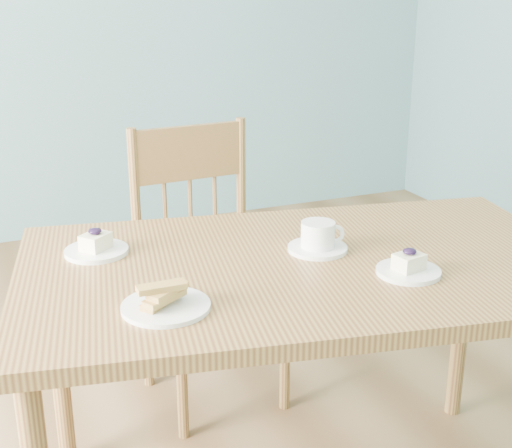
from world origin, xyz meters
The scene contains 7 objects.
room centered at (0.00, 0.00, 1.35)m, with size 5.01×5.01×2.71m.
dining_table centered at (0.40, -0.07, 0.68)m, with size 1.55×1.06×0.76m.
dining_chair centered at (0.37, 0.60, 0.49)m, with size 0.46×0.44×0.96m.
cheesecake_plate_near centered at (0.59, -0.24, 0.78)m, with size 0.15×0.15×0.07m.
cheesecake_plate_far centered at (-0.08, 0.18, 0.78)m, with size 0.16×0.16×0.07m.
coffee_cup centered at (0.46, -0.02, 0.79)m, with size 0.15×0.15×0.08m.
biscotti_plate centered at (0.00, -0.20, 0.78)m, with size 0.19×0.19×0.06m.
Camera 1 is at (-0.36, -1.55, 1.44)m, focal length 50.00 mm.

